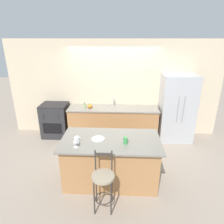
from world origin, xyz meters
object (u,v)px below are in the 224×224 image
Objects in this scene: wine_glass at (75,140)px; oven_range at (55,120)px; bar_stool_near at (103,181)px; dinner_plate at (98,139)px; coffee_mug at (77,139)px; pumpkin_decoration at (90,106)px; refrigerator at (177,108)px; tumbler_cup at (125,141)px; soap_bottle at (85,105)px.

oven_range is at bearing 116.67° from wine_glass.
bar_stool_near reaches higher than dinner_plate.
coffee_mug is (-0.02, 0.20, -0.10)m from wine_glass.
oven_range is 6.92× the size of pumpkin_decoration.
pumpkin_decoration is (-2.38, -0.03, 0.03)m from refrigerator.
coffee_mug is at bearing -163.17° from dinner_plate.
refrigerator is 14.26× the size of tumbler_cup.
soap_bottle is (0.88, -0.03, 0.47)m from oven_range.
wine_glass is (-0.52, 0.41, 0.52)m from bar_stool_near.
bar_stool_near is 0.92m from coffee_mug.
refrigerator is 1.75× the size of bar_stool_near.
oven_range reaches higher than dinner_plate.
refrigerator is at bearing 0.72° from pumpkin_decoration.
bar_stool_near is at bearing -74.02° from soap_bottle.
soap_bottle is (-1.10, 2.00, -0.03)m from tumbler_cup.
dinner_plate is 0.40m from coffee_mug.
soap_bottle is (-2.53, 0.01, 0.04)m from refrigerator.
oven_range is 0.92× the size of bar_stool_near.
tumbler_cup is at bearing 10.96° from wine_glass.
dinner_plate is 1.92× the size of tumbler_cup.
tumbler_cup reaches higher than oven_range.
soap_bottle reaches higher than pumpkin_decoration.
wine_glass is at bearing -169.04° from tumbler_cup.
oven_range is 1.00m from soap_bottle.
coffee_mug is 0.91× the size of pumpkin_decoration.
refrigerator reaches higher than wine_glass.
bar_stool_near is at bearing -121.69° from tumbler_cup.
bar_stool_near reaches higher than oven_range.
wine_glass is (-0.36, -0.32, 0.14)m from dinner_plate.
pumpkin_decoration is at bearing 115.86° from tumbler_cup.
coffee_mug is at bearing 94.50° from wine_glass.
bar_stool_near is 8.28× the size of coffee_mug.
wine_glass is 0.90m from tumbler_cup.
refrigerator reaches higher than coffee_mug.
oven_range is 1.13m from pumpkin_decoration.
refrigerator is 13.16× the size of pumpkin_decoration.
wine_glass is 2.19m from soap_bottle.
soap_bottle is at bearing 118.83° from tumbler_cup.
refrigerator is 8.88× the size of wine_glass.
bar_stool_near is 0.84m from wine_glass.
pumpkin_decoration is (1.03, -0.06, 0.47)m from oven_range.
tumbler_cup reaches higher than soap_bottle.
oven_range is 7.50× the size of tumbler_cup.
bar_stool_near is at bearing -38.75° from wine_glass.
tumbler_cup is 0.90× the size of soap_bottle.
refrigerator is 1.90× the size of oven_range.
oven_range is 3.08m from bar_stool_near.
dinner_plate is 1.95m from soap_bottle.
soap_bottle is (-0.15, 0.04, 0.00)m from pumpkin_decoration.
wine_glass is at bearing -63.33° from oven_range.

